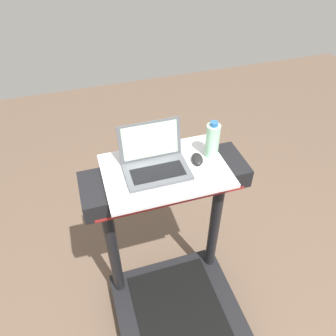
% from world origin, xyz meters
% --- Properties ---
extents(desk_board, '(0.65, 0.45, 0.02)m').
position_xyz_m(desk_board, '(0.00, 0.70, 1.15)').
color(desk_board, silver).
rests_on(desk_board, treadmill_base).
extents(laptop, '(0.33, 0.25, 0.23)m').
position_xyz_m(laptop, '(-0.05, 0.72, 1.21)').
color(laptop, '#515459').
rests_on(laptop, desk_board).
extents(computer_mouse, '(0.08, 0.11, 0.03)m').
position_xyz_m(computer_mouse, '(0.18, 0.71, 1.18)').
color(computer_mouse, black).
rests_on(computer_mouse, desk_board).
extents(water_bottle, '(0.07, 0.07, 0.21)m').
position_xyz_m(water_bottle, '(0.27, 0.74, 1.26)').
color(water_bottle, '#9EDBB2').
rests_on(water_bottle, desk_board).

